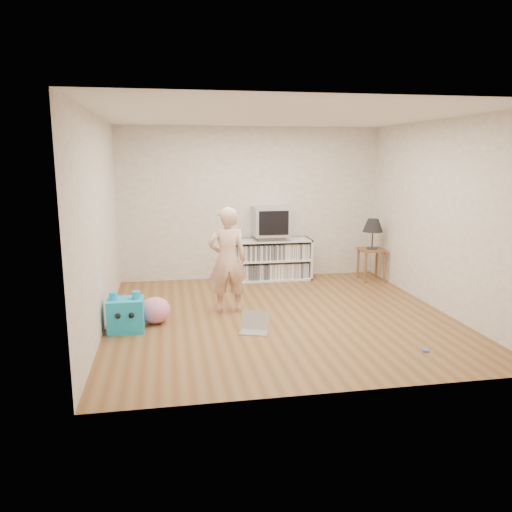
{
  "coord_description": "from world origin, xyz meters",
  "views": [
    {
      "loc": [
        -1.43,
        -6.24,
        2.1
      ],
      "look_at": [
        -0.25,
        0.4,
        0.75
      ],
      "focal_mm": 35.0,
      "sensor_mm": 36.0,
      "label": 1
    }
  ],
  "objects_px": {
    "plush_pink": "(155,310)",
    "dvd_deck": "(270,238)",
    "media_unit": "(270,259)",
    "crt_tv": "(271,221)",
    "laptop": "(255,326)",
    "table_lamp": "(373,226)",
    "side_table": "(372,257)",
    "plush_blue": "(126,314)",
    "person": "(228,260)"
  },
  "relations": [
    {
      "from": "plush_pink",
      "to": "dvd_deck",
      "type": "bearing_deg",
      "value": 46.26
    },
    {
      "from": "plush_pink",
      "to": "media_unit",
      "type": "bearing_deg",
      "value": 46.48
    },
    {
      "from": "crt_tv",
      "to": "laptop",
      "type": "relative_size",
      "value": 1.46
    },
    {
      "from": "table_lamp",
      "to": "media_unit",
      "type": "bearing_deg",
      "value": 167.18
    },
    {
      "from": "side_table",
      "to": "table_lamp",
      "type": "xyz_separation_m",
      "value": [
        0.0,
        0.0,
        0.53
      ]
    },
    {
      "from": "laptop",
      "to": "plush_blue",
      "type": "height_order",
      "value": "plush_blue"
    },
    {
      "from": "media_unit",
      "to": "plush_pink",
      "type": "height_order",
      "value": "media_unit"
    },
    {
      "from": "laptop",
      "to": "person",
      "type": "bearing_deg",
      "value": 123.52
    },
    {
      "from": "crt_tv",
      "to": "plush_pink",
      "type": "height_order",
      "value": "crt_tv"
    },
    {
      "from": "dvd_deck",
      "to": "person",
      "type": "xyz_separation_m",
      "value": [
        -0.95,
        -1.69,
        -0.01
      ]
    },
    {
      "from": "table_lamp",
      "to": "laptop",
      "type": "bearing_deg",
      "value": -138.1
    },
    {
      "from": "person",
      "to": "plush_pink",
      "type": "distance_m",
      "value": 1.17
    },
    {
      "from": "side_table",
      "to": "table_lamp",
      "type": "distance_m",
      "value": 0.53
    },
    {
      "from": "laptop",
      "to": "plush_blue",
      "type": "xyz_separation_m",
      "value": [
        -1.54,
        0.28,
        0.15
      ]
    },
    {
      "from": "laptop",
      "to": "side_table",
      "type": "bearing_deg",
      "value": 60.84
    },
    {
      "from": "side_table",
      "to": "table_lamp",
      "type": "bearing_deg",
      "value": 0.0
    },
    {
      "from": "crt_tv",
      "to": "table_lamp",
      "type": "bearing_deg",
      "value": -12.21
    },
    {
      "from": "person",
      "to": "plush_pink",
      "type": "xyz_separation_m",
      "value": [
        -0.98,
        -0.33,
        -0.56
      ]
    },
    {
      "from": "dvd_deck",
      "to": "crt_tv",
      "type": "bearing_deg",
      "value": -90.0
    },
    {
      "from": "person",
      "to": "laptop",
      "type": "distance_m",
      "value": 1.1
    },
    {
      "from": "side_table",
      "to": "plush_pink",
      "type": "xyz_separation_m",
      "value": [
        -3.62,
        -1.64,
        -0.25
      ]
    },
    {
      "from": "media_unit",
      "to": "laptop",
      "type": "height_order",
      "value": "media_unit"
    },
    {
      "from": "table_lamp",
      "to": "laptop",
      "type": "relative_size",
      "value": 1.25
    },
    {
      "from": "plush_blue",
      "to": "table_lamp",
      "type": "bearing_deg",
      "value": 25.64
    },
    {
      "from": "dvd_deck",
      "to": "side_table",
      "type": "xyz_separation_m",
      "value": [
        1.69,
        -0.37,
        -0.32
      ]
    },
    {
      "from": "crt_tv",
      "to": "plush_blue",
      "type": "height_order",
      "value": "crt_tv"
    },
    {
      "from": "person",
      "to": "plush_pink",
      "type": "bearing_deg",
      "value": 18.77
    },
    {
      "from": "media_unit",
      "to": "table_lamp",
      "type": "distance_m",
      "value": 1.84
    },
    {
      "from": "table_lamp",
      "to": "plush_pink",
      "type": "relative_size",
      "value": 1.31
    },
    {
      "from": "side_table",
      "to": "plush_pink",
      "type": "relative_size",
      "value": 1.39
    },
    {
      "from": "dvd_deck",
      "to": "side_table",
      "type": "relative_size",
      "value": 0.82
    },
    {
      "from": "dvd_deck",
      "to": "laptop",
      "type": "bearing_deg",
      "value": -105.93
    },
    {
      "from": "media_unit",
      "to": "plush_blue",
      "type": "relative_size",
      "value": 2.82
    },
    {
      "from": "plush_pink",
      "to": "laptop",
      "type": "bearing_deg",
      "value": -23.71
    },
    {
      "from": "side_table",
      "to": "laptop",
      "type": "xyz_separation_m",
      "value": [
        -2.42,
        -2.17,
        -0.35
      ]
    },
    {
      "from": "person",
      "to": "plush_pink",
      "type": "height_order",
      "value": "person"
    },
    {
      "from": "media_unit",
      "to": "person",
      "type": "height_order",
      "value": "person"
    },
    {
      "from": "side_table",
      "to": "plush_pink",
      "type": "bearing_deg",
      "value": -155.59
    },
    {
      "from": "laptop",
      "to": "plush_blue",
      "type": "distance_m",
      "value": 1.58
    },
    {
      "from": "side_table",
      "to": "laptop",
      "type": "bearing_deg",
      "value": -138.1
    },
    {
      "from": "side_table",
      "to": "person",
      "type": "height_order",
      "value": "person"
    },
    {
      "from": "table_lamp",
      "to": "person",
      "type": "distance_m",
      "value": 2.96
    },
    {
      "from": "dvd_deck",
      "to": "table_lamp",
      "type": "relative_size",
      "value": 0.87
    },
    {
      "from": "media_unit",
      "to": "side_table",
      "type": "distance_m",
      "value": 1.74
    },
    {
      "from": "side_table",
      "to": "plush_pink",
      "type": "distance_m",
      "value": 3.98
    },
    {
      "from": "media_unit",
      "to": "table_lamp",
      "type": "xyz_separation_m",
      "value": [
        1.69,
        -0.39,
        0.59
      ]
    },
    {
      "from": "person",
      "to": "plush_blue",
      "type": "height_order",
      "value": "person"
    },
    {
      "from": "media_unit",
      "to": "plush_blue",
      "type": "height_order",
      "value": "media_unit"
    },
    {
      "from": "crt_tv",
      "to": "person",
      "type": "xyz_separation_m",
      "value": [
        -0.95,
        -1.68,
        -0.3
      ]
    },
    {
      "from": "dvd_deck",
      "to": "plush_pink",
      "type": "distance_m",
      "value": 2.84
    }
  ]
}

